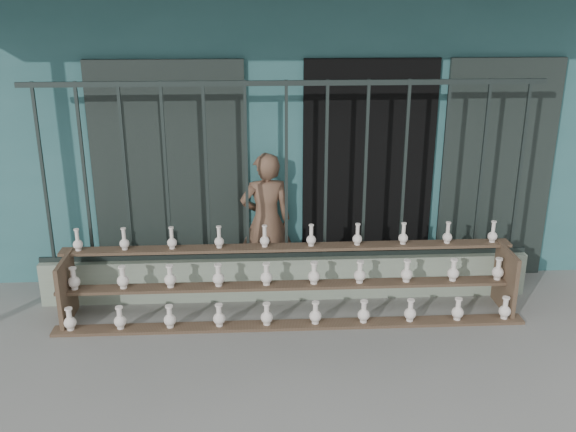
{
  "coord_description": "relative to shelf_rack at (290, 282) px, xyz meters",
  "views": [
    {
      "loc": [
        -0.31,
        -4.79,
        3.02
      ],
      "look_at": [
        0.0,
        1.0,
        1.0
      ],
      "focal_mm": 40.0,
      "sensor_mm": 36.0,
      "label": 1
    }
  ],
  "objects": [
    {
      "name": "ground",
      "position": [
        -0.01,
        -0.89,
        -0.36
      ],
      "size": [
        60.0,
        60.0,
        0.0
      ],
      "primitive_type": "plane",
      "color": "slate"
    },
    {
      "name": "workshop_building",
      "position": [
        -0.01,
        3.34,
        1.26
      ],
      "size": [
        7.4,
        6.6,
        3.21
      ],
      "color": "#316668",
      "rests_on": "ground"
    },
    {
      "name": "parapet_wall",
      "position": [
        -0.01,
        0.41,
        -0.13
      ],
      "size": [
        5.0,
        0.2,
        0.45
      ],
      "primitive_type": "cube",
      "color": "#92A28B",
      "rests_on": "ground"
    },
    {
      "name": "security_fence",
      "position": [
        -0.01,
        0.41,
        0.99
      ],
      "size": [
        5.0,
        0.04,
        1.8
      ],
      "color": "#283330",
      "rests_on": "parapet_wall"
    },
    {
      "name": "shelf_rack",
      "position": [
        0.0,
        0.0,
        0.0
      ],
      "size": [
        4.5,
        0.68,
        0.85
      ],
      "color": "brown",
      "rests_on": "ground"
    },
    {
      "name": "elderly_woman",
      "position": [
        -0.21,
        0.71,
        0.38
      ],
      "size": [
        0.58,
        0.42,
        1.48
      ],
      "primitive_type": "imported",
      "rotation": [
        0.0,
        0.0,
        3.27
      ],
      "color": "brown",
      "rests_on": "ground"
    }
  ]
}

